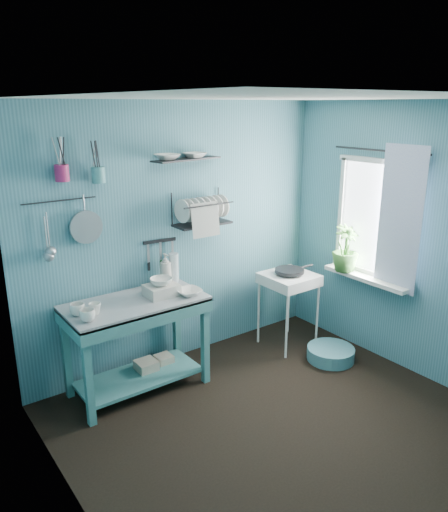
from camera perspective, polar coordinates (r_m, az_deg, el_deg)
floor at (r=4.23m, az=6.60°, el=-18.70°), size 3.20×3.20×0.00m
ceiling at (r=3.44m, az=8.07°, el=17.48°), size 3.20×3.20×0.00m
wall_back at (r=4.80m, az=-5.07°, el=2.30°), size 3.20×0.00×3.20m
wall_left at (r=2.87m, az=-17.04°, el=-8.75°), size 0.00×3.00×3.00m
wall_right at (r=4.85m, az=21.21°, el=1.35°), size 0.00×3.00×3.00m
work_counter at (r=4.52m, az=-9.86°, el=-10.09°), size 1.25×0.72×0.85m
mug_left at (r=4.02m, az=-15.33°, el=-6.57°), size 0.12×0.12×0.10m
mug_mid at (r=4.13m, az=-14.54°, el=-5.84°), size 0.14×0.14×0.09m
mug_right at (r=4.15m, az=-16.40°, el=-5.88°), size 0.17×0.17×0.10m
wash_tub at (r=4.41m, az=-7.15°, el=-3.89°), size 0.28×0.22×0.10m
tub_bowl at (r=4.38m, az=-7.19°, el=-2.91°), size 0.20×0.19×0.06m
soap_bottle at (r=4.64m, az=-6.69°, el=-1.52°), size 0.12×0.12×0.30m
water_bottle at (r=4.70m, az=-5.75°, el=-1.34°), size 0.09×0.09×0.28m
counter_bowl at (r=4.41m, az=-4.04°, el=-4.14°), size 0.22×0.22×0.05m
hotplate_stand at (r=5.30m, az=7.31°, el=-6.11°), size 0.53×0.53×0.79m
frying_pan at (r=5.15m, az=7.49°, el=-1.68°), size 0.30×0.30×0.03m
knife_strip at (r=4.66m, az=-7.37°, el=1.71°), size 0.32×0.06×0.03m
dish_rack at (r=4.72m, az=-2.51°, el=5.46°), size 0.56×0.27×0.32m
upper_shelf at (r=4.60m, az=-4.29°, el=10.97°), size 0.72×0.29×0.02m
shelf_bowl_left at (r=4.49m, az=-6.52°, el=11.38°), size 0.22×0.22×0.05m
shelf_bowl_right at (r=4.64m, az=-3.37°, el=11.74°), size 0.22×0.22×0.05m
utensil_cup_magenta at (r=4.14m, az=-18.04°, el=9.01°), size 0.11×0.11×0.13m
utensil_cup_teal at (r=4.25m, az=-14.17°, el=8.98°), size 0.11×0.11×0.13m
colander at (r=4.31m, az=-15.47°, el=3.20°), size 0.28×0.03×0.28m
ladle_outer at (r=4.22m, az=-19.49°, el=2.76°), size 0.01×0.01×0.30m
ladle_inner at (r=4.22m, az=-19.70°, el=2.25°), size 0.01×0.01×0.30m
hook_rail at (r=4.21m, az=-18.29°, el=6.03°), size 0.60×0.01×0.01m
window_glass at (r=5.05m, az=17.04°, el=4.10°), size 0.00×1.10×1.10m
windowsill at (r=5.14m, az=15.90°, el=-2.43°), size 0.16×0.95×0.04m
curtain at (r=4.82m, az=19.45°, el=3.90°), size 0.00×1.35×1.35m
curtain_rod at (r=4.92m, az=17.38°, el=11.44°), size 0.02×1.05×0.02m
potted_plant at (r=5.17m, az=13.72°, el=0.85°), size 0.28×0.28×0.47m
storage_tin_large at (r=4.74m, az=-8.84°, el=-12.95°), size 0.18×0.18×0.22m
storage_tin_small at (r=4.85m, az=-6.86°, el=-12.27°), size 0.15×0.15×0.20m
floor_basin at (r=5.20m, az=12.09°, el=-10.85°), size 0.47×0.47×0.13m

